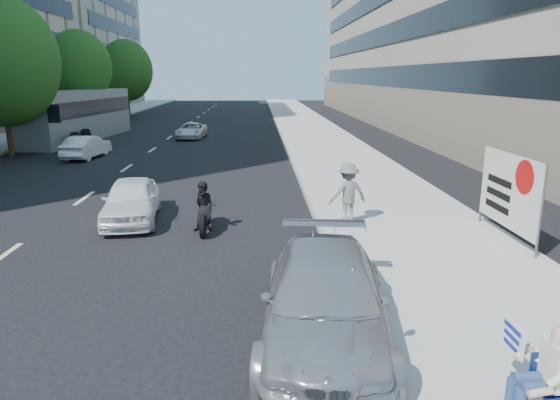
{
  "coord_description": "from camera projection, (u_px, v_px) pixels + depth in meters",
  "views": [
    {
      "loc": [
        -0.28,
        -9.68,
        4.28
      ],
      "look_at": [
        0.27,
        2.28,
        1.28
      ],
      "focal_mm": 32.0,
      "sensor_mm": 36.0,
      "label": 1
    }
  ],
  "objects": [
    {
      "name": "tree_far_e",
      "position": [
        126.0,
        70.0,
        51.3
      ],
      "size": [
        5.4,
        5.4,
        7.89
      ],
      "color": "#382616",
      "rests_on": "ground"
    },
    {
      "name": "tree_far_d",
      "position": [
        79.0,
        67.0,
        37.71
      ],
      "size": [
        4.8,
        4.8,
        7.65
      ],
      "color": "#382616",
      "rests_on": "ground"
    },
    {
      "name": "parked_sedan",
      "position": [
        325.0,
        300.0,
        8.13
      ],
      "size": [
        2.59,
        5.17,
        1.44
      ],
      "primitive_type": "imported",
      "rotation": [
        0.0,
        0.0,
        -0.12
      ],
      "color": "#9A9CA1",
      "rests_on": "ground"
    },
    {
      "name": "motorcycle",
      "position": [
        205.0,
        209.0,
        14.01
      ],
      "size": [
        0.7,
        2.04,
        1.42
      ],
      "rotation": [
        0.0,
        0.0,
        -0.02
      ],
      "color": "black",
      "rests_on": "ground"
    },
    {
      "name": "far_bldg_north",
      "position": [
        30.0,
        0.0,
        65.78
      ],
      "size": [
        22.0,
        28.0,
        28.0
      ],
      "primitive_type": "cube",
      "color": "beige",
      "rests_on": "ground"
    },
    {
      "name": "white_sedan_far",
      "position": [
        192.0,
        131.0,
        34.89
      ],
      "size": [
        1.99,
        3.93,
        1.07
      ],
      "primitive_type": "imported",
      "rotation": [
        0.0,
        0.0,
        -0.06
      ],
      "color": "white",
      "rests_on": "ground"
    },
    {
      "name": "seated_protester",
      "position": [
        545.0,
        369.0,
        5.96
      ],
      "size": [
        0.83,
        1.11,
        1.31
      ],
      "color": "navy",
      "rests_on": "near_sidewalk"
    },
    {
      "name": "protest_banner",
      "position": [
        509.0,
        191.0,
        12.8
      ],
      "size": [
        0.08,
        3.06,
        2.2
      ],
      "color": "#4C4C4C",
      "rests_on": "near_sidewalk"
    },
    {
      "name": "near_building",
      "position": [
        472.0,
        2.0,
        39.77
      ],
      "size": [
        14.0,
        70.0,
        20.0
      ],
      "primitive_type": "cube",
      "color": "gray",
      "rests_on": "ground"
    },
    {
      "name": "jogger",
      "position": [
        348.0,
        193.0,
        14.24
      ],
      "size": [
        1.25,
        0.92,
        1.73
      ],
      "primitive_type": "imported",
      "rotation": [
        0.0,
        0.0,
        3.41
      ],
      "color": "slate",
      "rests_on": "near_sidewalk"
    },
    {
      "name": "near_sidewalk",
      "position": [
        328.0,
        147.0,
        29.97
      ],
      "size": [
        5.0,
        120.0,
        0.15
      ],
      "primitive_type": "cube",
      "color": "#A8A59D",
      "rests_on": "ground"
    },
    {
      "name": "ground",
      "position": [
        272.0,
        286.0,
        10.43
      ],
      "size": [
        160.0,
        160.0,
        0.0
      ],
      "primitive_type": "plane",
      "color": "black",
      "rests_on": "ground"
    },
    {
      "name": "white_sedan_mid",
      "position": [
        86.0,
        147.0,
        26.46
      ],
      "size": [
        1.69,
        3.77,
        1.2
      ],
      "primitive_type": "imported",
      "rotation": [
        0.0,
        0.0,
        3.02
      ],
      "color": "white",
      "rests_on": "ground"
    },
    {
      "name": "white_sedan_near",
      "position": [
        131.0,
        200.0,
        14.96
      ],
      "size": [
        1.96,
        3.94,
        1.29
      ],
      "primitive_type": "imported",
      "rotation": [
        0.0,
        0.0,
        0.12
      ],
      "color": "white",
      "rests_on": "ground"
    },
    {
      "name": "bus",
      "position": [
        78.0,
        116.0,
        33.82
      ],
      "size": [
        4.08,
        12.32,
        3.3
      ],
      "rotation": [
        0.0,
        0.0,
        -0.13
      ],
      "color": "gray",
      "rests_on": "ground"
    }
  ]
}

